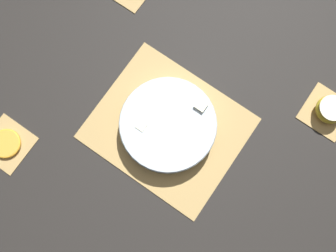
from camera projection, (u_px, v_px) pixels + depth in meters
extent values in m
plane|color=black|center=(168.00, 128.00, 1.15)|extent=(6.00, 6.00, 0.00)
cube|color=tan|center=(168.00, 128.00, 1.15)|extent=(0.42, 0.36, 0.01)
cube|color=#3D2D19|center=(122.00, 97.00, 1.16)|extent=(0.01, 0.35, 0.00)
cube|color=#3D2D19|center=(135.00, 105.00, 1.16)|extent=(0.01, 0.35, 0.00)
cube|color=#3D2D19|center=(148.00, 114.00, 1.15)|extent=(0.01, 0.35, 0.00)
cube|color=#3D2D19|center=(161.00, 123.00, 1.15)|extent=(0.01, 0.35, 0.00)
cube|color=#3D2D19|center=(175.00, 132.00, 1.14)|extent=(0.01, 0.35, 0.00)
cube|color=#3D2D19|center=(188.00, 141.00, 1.14)|extent=(0.01, 0.35, 0.00)
cube|color=#3D2D19|center=(201.00, 150.00, 1.13)|extent=(0.01, 0.35, 0.00)
cube|color=#3D2D19|center=(215.00, 160.00, 1.13)|extent=(0.01, 0.35, 0.00)
cube|color=tan|center=(7.00, 144.00, 1.14)|extent=(0.13, 0.13, 0.01)
cube|color=#3D2D19|center=(3.00, 141.00, 1.14)|extent=(0.00, 0.13, 0.00)
cube|color=#3D2D19|center=(10.00, 146.00, 1.13)|extent=(0.00, 0.13, 0.00)
cube|color=#3D2D19|center=(17.00, 152.00, 1.13)|extent=(0.00, 0.13, 0.00)
cube|color=tan|center=(326.00, 112.00, 1.16)|extent=(0.13, 0.13, 0.01)
cube|color=#3D2D19|center=(315.00, 104.00, 1.16)|extent=(0.00, 0.13, 0.00)
cube|color=#3D2D19|center=(323.00, 109.00, 1.16)|extent=(0.00, 0.13, 0.00)
cube|color=#3D2D19|center=(331.00, 114.00, 1.15)|extent=(0.00, 0.13, 0.00)
cylinder|color=silver|center=(168.00, 126.00, 1.12)|extent=(0.27, 0.27, 0.06)
torus|color=silver|center=(168.00, 124.00, 1.09)|extent=(0.28, 0.28, 0.01)
cylinder|color=#F4EABC|center=(145.00, 111.00, 1.13)|extent=(0.03, 0.03, 0.01)
cylinder|color=#F4EABC|center=(193.00, 99.00, 1.14)|extent=(0.03, 0.03, 0.01)
cylinder|color=#F4EABC|center=(153.00, 123.00, 1.11)|extent=(0.03, 0.03, 0.01)
cylinder|color=#F4EABC|center=(195.00, 120.00, 1.12)|extent=(0.03, 0.03, 0.01)
cylinder|color=#F4EABC|center=(149.00, 142.00, 1.11)|extent=(0.03, 0.03, 0.01)
cylinder|color=#F4EABC|center=(179.00, 154.00, 1.10)|extent=(0.03, 0.03, 0.01)
cube|color=beige|center=(168.00, 117.00, 1.13)|extent=(0.03, 0.03, 0.03)
cube|color=beige|center=(191.00, 130.00, 1.11)|extent=(0.02, 0.02, 0.02)
cube|color=beige|center=(133.00, 122.00, 1.12)|extent=(0.03, 0.03, 0.03)
cube|color=beige|center=(162.00, 105.00, 1.14)|extent=(0.03, 0.03, 0.03)
cube|color=beige|center=(201.00, 106.00, 1.10)|extent=(0.03, 0.03, 0.03)
cube|color=beige|center=(142.00, 127.00, 1.10)|extent=(0.03, 0.03, 0.03)
cube|color=beige|center=(153.00, 104.00, 1.11)|extent=(0.03, 0.03, 0.03)
cube|color=beige|center=(149.00, 97.00, 1.14)|extent=(0.02, 0.02, 0.02)
cube|color=beige|center=(131.00, 138.00, 1.11)|extent=(0.03, 0.03, 0.03)
cube|color=beige|center=(176.00, 137.00, 1.10)|extent=(0.03, 0.03, 0.03)
cube|color=beige|center=(162.00, 91.00, 1.14)|extent=(0.03, 0.03, 0.03)
ellipsoid|color=#F9A338|center=(181.00, 102.00, 1.12)|extent=(0.03, 0.02, 0.01)
ellipsoid|color=#F9A338|center=(188.00, 151.00, 1.11)|extent=(0.03, 0.02, 0.02)
ellipsoid|color=#F9A338|center=(158.00, 144.00, 1.10)|extent=(0.03, 0.02, 0.01)
ellipsoid|color=red|center=(192.00, 110.00, 1.12)|extent=(0.03, 0.02, 0.01)
ellipsoid|color=#F9A338|center=(186.00, 119.00, 1.13)|extent=(0.03, 0.02, 0.02)
ellipsoid|color=gold|center=(330.00, 110.00, 1.13)|extent=(0.08, 0.08, 0.05)
cylinder|color=beige|center=(333.00, 108.00, 1.11)|extent=(0.08, 0.08, 0.00)
cylinder|color=#F9A338|center=(6.00, 144.00, 1.13)|extent=(0.08, 0.08, 0.01)
torus|color=#F4A82D|center=(6.00, 144.00, 1.13)|extent=(0.09, 0.09, 0.01)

